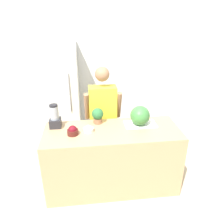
{
  "coord_description": "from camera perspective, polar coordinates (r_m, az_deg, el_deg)",
  "views": [
    {
      "loc": [
        -0.31,
        -2.15,
        2.31
      ],
      "look_at": [
        0.0,
        0.38,
        1.15
      ],
      "focal_mm": 35.0,
      "sensor_mm": 36.0,
      "label": 1
    }
  ],
  "objects": [
    {
      "name": "watermelon",
      "position": [
        2.97,
        7.33,
        -0.93
      ],
      "size": [
        0.26,
        0.26,
        0.26
      ],
      "color": "#3D7F3D",
      "rests_on": "cutting_board"
    },
    {
      "name": "potted_plant",
      "position": [
        3.03,
        -3.78,
        -0.87
      ],
      "size": [
        0.16,
        0.16,
        0.22
      ],
      "color": "#996647",
      "rests_on": "counter_island"
    },
    {
      "name": "person",
      "position": [
        3.39,
        -2.37,
        -1.49
      ],
      "size": [
        0.55,
        0.26,
        1.62
      ],
      "color": "#333338",
      "rests_on": "ground_plane"
    },
    {
      "name": "bowl_cherries",
      "position": [
        2.81,
        -10.22,
        -4.89
      ],
      "size": [
        0.14,
        0.14,
        0.12
      ],
      "color": "#511E19",
      "rests_on": "counter_island"
    },
    {
      "name": "refrigerator",
      "position": [
        4.06,
        -13.39,
        3.91
      ],
      "size": [
        0.68,
        0.71,
        1.87
      ],
      "color": "white",
      "rests_on": "ground_plane"
    },
    {
      "name": "wall_back",
      "position": [
        4.31,
        -2.68,
        10.78
      ],
      "size": [
        8.0,
        0.06,
        2.6
      ],
      "color": "silver",
      "rests_on": "ground_plane"
    },
    {
      "name": "ground_plane",
      "position": [
        3.17,
        0.9,
        -22.39
      ],
      "size": [
        14.0,
        14.0,
        0.0
      ],
      "primitive_type": "plane",
      "color": "beige"
    },
    {
      "name": "cutting_board",
      "position": [
        3.05,
        7.39,
        -3.18
      ],
      "size": [
        0.43,
        0.24,
        0.01
      ],
      "color": "white",
      "rests_on": "counter_island"
    },
    {
      "name": "blender",
      "position": [
        3.0,
        -14.71,
        -1.42
      ],
      "size": [
        0.15,
        0.15,
        0.33
      ],
      "color": "#28282D",
      "rests_on": "counter_island"
    },
    {
      "name": "bowl_cream",
      "position": [
        2.86,
        -6.18,
        -4.46
      ],
      "size": [
        0.14,
        0.14,
        0.09
      ],
      "color": "white",
      "rests_on": "counter_island"
    },
    {
      "name": "counter_island",
      "position": [
        3.13,
        0.08,
        -12.05
      ],
      "size": [
        1.8,
        0.7,
        0.9
      ],
      "color": "tan",
      "rests_on": "ground_plane"
    }
  ]
}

